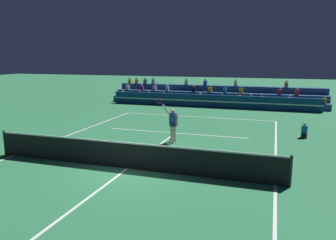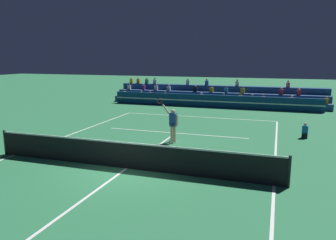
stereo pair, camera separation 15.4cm
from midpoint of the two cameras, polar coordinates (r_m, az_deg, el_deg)
ground_plane at (r=13.02m, az=-6.89°, el=-8.37°), size 120.00×120.00×0.00m
court_lines at (r=13.02m, az=-6.89°, el=-8.36°), size 11.10×23.90×0.01m
tennis_net at (r=12.86m, az=-6.94°, el=-6.08°), size 12.00×0.10×1.10m
sponsor_banner_wall at (r=28.61m, az=7.68°, el=3.28°), size 18.00×0.26×1.10m
bleacher_stand at (r=31.07m, az=8.55°, el=4.05°), size 19.45×2.85×2.28m
ball_kid_courtside at (r=19.08m, az=22.93°, el=-1.94°), size 0.30×0.36×0.84m
tennis_player at (r=16.55m, az=1.07°, el=-0.62°), size 1.29×0.57×2.29m
tennis_ball at (r=18.04m, az=-9.20°, el=-2.87°), size 0.07×0.07×0.07m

